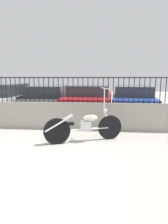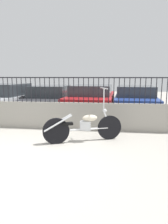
{
  "view_description": "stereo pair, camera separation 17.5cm",
  "coord_description": "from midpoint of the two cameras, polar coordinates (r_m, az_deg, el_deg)",
  "views": [
    {
      "loc": [
        1.62,
        -3.56,
        1.74
      ],
      "look_at": [
        1.06,
        2.19,
        0.7
      ],
      "focal_mm": 32.0,
      "sensor_mm": 36.0,
      "label": 1
    },
    {
      "loc": [
        1.79,
        -3.54,
        1.74
      ],
      "look_at": [
        1.06,
        2.19,
        0.7
      ],
      "focal_mm": 32.0,
      "sensor_mm": 36.0,
      "label": 2
    }
  ],
  "objects": [
    {
      "name": "ground_plane",
      "position": [
        4.3,
        -18.93,
        -14.21
      ],
      "size": [
        40.0,
        40.0,
        0.0
      ],
      "primitive_type": "plane",
      "color": "#ADA89E"
    },
    {
      "name": "low_wall",
      "position": [
        6.72,
        -9.24,
        -1.05
      ],
      "size": [
        8.82,
        0.18,
        0.89
      ],
      "color": "#9E998E",
      "rests_on": "ground_plane"
    },
    {
      "name": "fence_railing",
      "position": [
        6.6,
        -9.48,
        7.3
      ],
      "size": [
        8.82,
        0.04,
        0.83
      ],
      "color": "black",
      "rests_on": "low_wall"
    },
    {
      "name": "motorcycle_white",
      "position": [
        5.31,
        -1.81,
        -4.15
      ],
      "size": [
        2.03,
        0.92,
        1.45
      ],
      "rotation": [
        0.0,
        0.0,
        0.37
      ],
      "color": "black",
      "rests_on": "ground_plane"
    },
    {
      "name": "car_silver",
      "position": [
        10.0,
        -22.11,
        3.48
      ],
      "size": [
        2.03,
        4.26,
        1.4
      ],
      "rotation": [
        0.0,
        0.0,
        1.52
      ],
      "color": "black",
      "rests_on": "ground_plane"
    },
    {
      "name": "car_dark_grey",
      "position": [
        9.75,
        -10.58,
        3.68
      ],
      "size": [
        1.87,
        4.3,
        1.31
      ],
      "rotation": [
        0.0,
        0.0,
        1.58
      ],
      "color": "black",
      "rests_on": "ground_plane"
    },
    {
      "name": "car_red",
      "position": [
        9.21,
        1.16,
        3.64
      ],
      "size": [
        2.11,
        4.47,
        1.35
      ],
      "rotation": [
        0.0,
        0.0,
        1.52
      ],
      "color": "black",
      "rests_on": "ground_plane"
    },
    {
      "name": "car_blue",
      "position": [
        9.4,
        13.11,
        3.43
      ],
      "size": [
        2.03,
        4.53,
        1.32
      ],
      "rotation": [
        0.0,
        0.0,
        1.5
      ],
      "color": "black",
      "rests_on": "ground_plane"
    }
  ]
}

